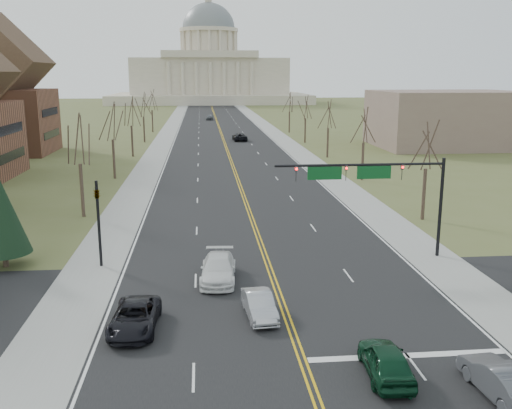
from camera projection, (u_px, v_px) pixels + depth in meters
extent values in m
plane|color=#535A2D|center=(299.00, 351.00, 27.29)|extent=(600.00, 600.00, 0.00)
cube|color=black|center=(220.00, 131.00, 134.03)|extent=(20.00, 380.00, 0.01)
cube|color=black|center=(281.00, 302.00, 33.11)|extent=(120.00, 14.00, 0.01)
cube|color=gray|center=(169.00, 131.00, 132.91)|extent=(4.00, 380.00, 0.03)
cube|color=gray|center=(271.00, 130.00, 135.14)|extent=(4.00, 380.00, 0.03)
cube|color=gold|center=(220.00, 131.00, 134.03)|extent=(0.42, 380.00, 0.01)
cube|color=silver|center=(178.00, 131.00, 133.11)|extent=(0.15, 380.00, 0.01)
cube|color=silver|center=(262.00, 130.00, 134.94)|extent=(0.15, 380.00, 0.01)
cube|color=silver|center=(407.00, 355.00, 26.78)|extent=(9.50, 0.50, 0.01)
cube|color=beige|center=(210.00, 98.00, 269.43)|extent=(90.00, 60.00, 4.00)
cube|color=beige|center=(210.00, 76.00, 267.20)|extent=(70.00, 40.00, 16.00)
cube|color=beige|center=(210.00, 54.00, 245.19)|extent=(42.00, 3.00, 3.00)
cylinder|color=beige|center=(209.00, 45.00, 264.08)|extent=(24.00, 24.00, 12.00)
cylinder|color=beige|center=(209.00, 30.00, 262.56)|extent=(27.00, 27.00, 1.60)
ellipsoid|color=slate|center=(209.00, 28.00, 262.38)|extent=(24.00, 24.00, 22.80)
cylinder|color=black|center=(440.00, 208.00, 40.75)|extent=(0.24, 0.24, 7.20)
cylinder|color=black|center=(360.00, 165.00, 39.48)|extent=(12.00, 0.18, 0.18)
imported|color=black|center=(402.00, 172.00, 39.88)|extent=(0.35, 0.40, 1.10)
sphere|color=#FF0C0C|center=(403.00, 167.00, 39.66)|extent=(0.18, 0.18, 0.18)
imported|color=black|center=(346.00, 173.00, 39.51)|extent=(0.35, 0.40, 1.10)
sphere|color=#FF0C0C|center=(347.00, 168.00, 39.28)|extent=(0.18, 0.18, 0.18)
imported|color=black|center=(296.00, 174.00, 39.18)|extent=(0.35, 0.40, 1.10)
sphere|color=#FF0C0C|center=(296.00, 169.00, 38.96)|extent=(0.18, 0.18, 0.18)
cube|color=#0C4C1E|center=(374.00, 172.00, 39.69)|extent=(2.40, 0.12, 0.90)
cube|color=#0C4C1E|center=(325.00, 173.00, 39.37)|extent=(2.40, 0.12, 0.90)
cylinder|color=black|center=(99.00, 224.00, 38.65)|extent=(0.20, 0.20, 6.00)
imported|color=black|center=(97.00, 192.00, 38.16)|extent=(0.32, 0.36, 0.99)
cylinder|color=#33271E|center=(424.00, 194.00, 51.50)|extent=(0.32, 0.32, 4.68)
cylinder|color=#33271E|center=(82.00, 190.00, 52.47)|extent=(0.32, 0.32, 4.95)
cylinder|color=#33271E|center=(363.00, 161.00, 70.91)|extent=(0.32, 0.32, 4.68)
cylinder|color=#33271E|center=(114.00, 159.00, 71.87)|extent=(0.32, 0.32, 4.95)
cylinder|color=#33271E|center=(328.00, 143.00, 90.31)|extent=(0.32, 0.32, 4.68)
cylinder|color=#33271E|center=(132.00, 141.00, 91.28)|extent=(0.32, 0.32, 4.95)
cylinder|color=#33271E|center=(305.00, 131.00, 109.72)|extent=(0.32, 0.32, 4.68)
cylinder|color=#33271E|center=(144.00, 129.00, 110.69)|extent=(0.32, 0.32, 4.95)
cylinder|color=#33271E|center=(289.00, 122.00, 129.13)|extent=(0.32, 0.32, 4.68)
cylinder|color=#33271E|center=(152.00, 121.00, 130.09)|extent=(0.32, 0.32, 4.95)
cylinder|color=#33271E|center=(6.00, 260.00, 39.09)|extent=(0.36, 0.36, 1.00)
cone|color=black|center=(1.00, 214.00, 38.36)|extent=(3.64, 3.64, 5.50)
cube|color=black|center=(13.00, 155.00, 72.53)|extent=(0.10, 9.80, 1.20)
cube|color=black|center=(10.00, 129.00, 71.78)|extent=(0.10, 9.80, 1.20)
cube|color=black|center=(52.00, 134.00, 95.65)|extent=(0.10, 9.80, 1.20)
cube|color=black|center=(50.00, 112.00, 94.83)|extent=(0.10, 9.80, 1.20)
cube|color=#775E54|center=(446.00, 119.00, 103.64)|extent=(25.00, 20.00, 10.00)
imported|color=#0B321D|center=(386.00, 360.00, 24.79)|extent=(2.02, 4.50, 1.50)
imported|color=#4C4E53|center=(501.00, 380.00, 23.27)|extent=(1.88, 4.57, 1.47)
imported|color=#A3A5AB|center=(259.00, 305.00, 30.96)|extent=(1.78, 4.17, 1.34)
imported|color=black|center=(135.00, 317.00, 29.37)|extent=(2.56, 5.10, 1.38)
imported|color=white|center=(218.00, 269.00, 36.41)|extent=(2.56, 5.49, 1.55)
imported|color=black|center=(240.00, 137.00, 113.51)|extent=(2.87, 5.68, 1.54)
imported|color=#565A5F|center=(210.00, 117.00, 165.59)|extent=(2.28, 4.98, 1.66)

